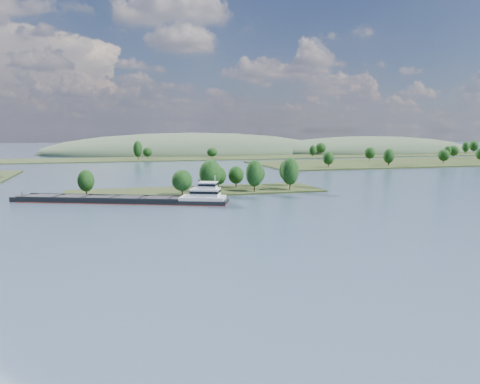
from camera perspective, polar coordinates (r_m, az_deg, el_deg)
name	(u,v)px	position (r m, az deg, el deg)	size (l,w,h in m)	color
ground	(238,219)	(128.37, -0.23, -3.27)	(1800.00, 1800.00, 0.00)	#324256
tree_island	(214,182)	(185.65, -3.13, 1.27)	(100.00, 31.41, 14.27)	#222E14
right_bank	(459,161)	(402.77, 25.09, 3.49)	(320.00, 90.00, 15.06)	#222E14
back_shoreline	(155,158)	(403.84, -10.32, 4.05)	(900.00, 60.00, 16.72)	#222E14
hill_east	(370,152)	(556.51, 15.62, 4.73)	(260.00, 140.00, 36.00)	#374A33
hill_west	(193,153)	(510.62, -5.75, 4.74)	(320.00, 160.00, 44.00)	#374A33
cargo_barge	(134,199)	(160.72, -12.75, -0.82)	(71.40, 36.96, 10.00)	black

